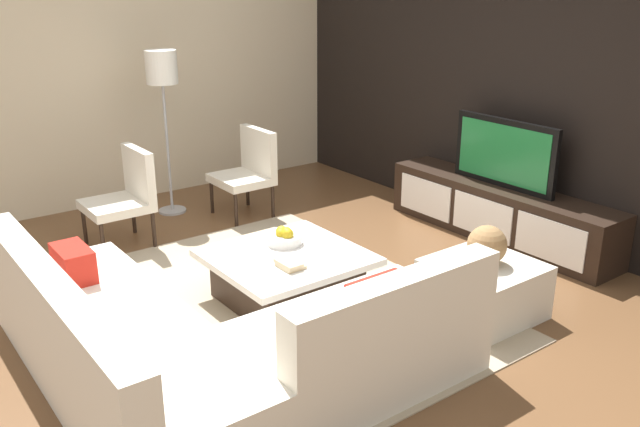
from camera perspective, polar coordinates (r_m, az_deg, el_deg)
The scene contains 15 objects.
ground_plane at distance 5.00m, azimuth -3.08°, elevation -8.08°, with size 14.00×14.00×0.00m, color brown.
feature_wall_back at distance 6.40m, azimuth 17.52°, elevation 10.44°, with size 6.40×0.12×2.80m, color black.
side_wall_left at distance 7.45m, azimuth -16.12°, elevation 11.75°, with size 0.12×5.20×2.80m, color beige.
area_rug at distance 5.08m, azimuth -3.71°, elevation -7.60°, with size 3.16×2.41×0.01m, color tan.
media_console at distance 6.43m, azimuth 14.88°, elevation 0.14°, with size 2.33×0.48×0.50m.
television at distance 6.28m, azimuth 15.32°, elevation 4.93°, with size 1.09×0.06×0.61m.
sectional_couch at distance 4.09m, azimuth -9.73°, elevation -10.76°, with size 2.46×2.30×0.79m.
coffee_table at distance 5.04m, azimuth -2.81°, elevation -5.31°, with size 1.02×1.07×0.38m.
accent_chair_near at distance 6.25m, azimuth -16.06°, elevation 1.74°, with size 0.54×0.54×0.87m.
floor_lamp at distance 6.82m, azimuth -13.20°, elevation 11.06°, with size 0.30×0.30×1.64m.
ottoman at distance 4.98m, azimuth 13.62°, elevation -6.21°, with size 0.70×0.70×0.40m, color silver.
fruit_bowl at distance 5.14m, azimuth -3.04°, elevation -2.01°, with size 0.28×0.28×0.13m.
accent_chair_far at distance 6.82m, azimuth -6.02°, elevation 3.93°, with size 0.57×0.50×0.87m.
decorative_ball at distance 4.85m, azimuth 13.93°, elevation -2.59°, with size 0.28×0.28×0.28m, color #997247.
book_stack at distance 4.73m, azimuth -2.58°, elevation -4.32°, with size 0.21×0.15×0.05m.
Camera 1 is at (3.70, -2.44, 2.33)m, focal length 37.85 mm.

